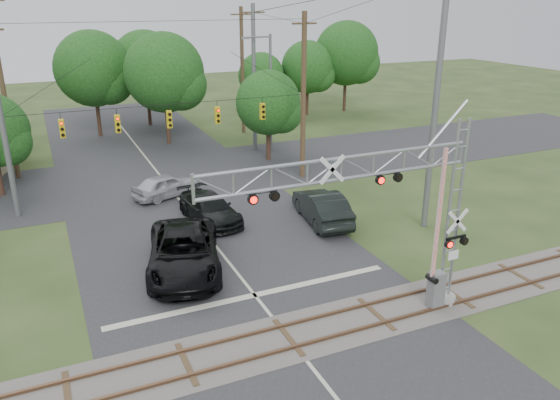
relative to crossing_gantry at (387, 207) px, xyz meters
name	(u,v)px	position (x,y,z in m)	size (l,w,h in m)	color
ground	(312,368)	(-3.90, -1.63, -4.91)	(160.00, 160.00, 0.00)	#2A3B1B
road_main	(222,254)	(-3.90, 8.37, -4.90)	(14.00, 90.00, 0.02)	#272729
road_cross	(161,177)	(-3.90, 22.37, -4.90)	(90.00, 12.00, 0.02)	#272729
railroad_track	(288,337)	(-3.90, 0.37, -4.87)	(90.00, 3.20, 0.17)	#544E49
crossing_gantry	(387,207)	(0.00, 0.00, 0.00)	(11.28, 1.02, 7.99)	gray
traffic_signal_span	(183,109)	(-2.96, 18.37, 0.74)	(19.34, 0.36, 11.50)	slate
pickup_black	(184,252)	(-6.07, 7.46, -3.92)	(3.29, 7.13, 1.98)	black
car_dark	(210,209)	(-3.11, 12.91, -4.12)	(2.19, 5.40, 1.57)	black
sedan_silver	(166,186)	(-4.47, 18.11, -4.13)	(1.83, 4.56, 1.55)	#A6A7AD
suv_dark	(322,207)	(2.83, 10.21, -3.98)	(1.96, 5.62, 1.85)	black
streetlight	(268,87)	(6.33, 26.34, 0.46)	(2.56, 0.27, 9.59)	slate
utility_poles	(196,92)	(-1.47, 20.60, 1.42)	(24.75, 26.49, 14.10)	#463320
treeline	(132,74)	(-3.15, 35.83, 0.89)	(55.78, 23.22, 10.05)	#3B251A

